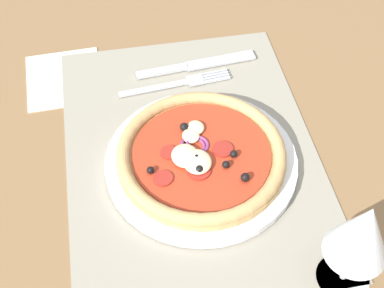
{
  "coord_description": "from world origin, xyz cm",
  "views": [
    {
      "loc": [
        49.79,
        -8.93,
        60.77
      ],
      "look_at": [
        0.92,
        0.0,
        2.64
      ],
      "focal_mm": 51.49,
      "sensor_mm": 36.0,
      "label": 1
    }
  ],
  "objects_px": {
    "plate": "(201,162)",
    "pizza": "(201,155)",
    "wine_glass": "(362,234)",
    "fork": "(181,83)",
    "napkin": "(64,78)",
    "knife": "(198,65)"
  },
  "relations": [
    {
      "from": "plate",
      "to": "pizza",
      "type": "bearing_deg",
      "value": -72.96
    },
    {
      "from": "wine_glass",
      "to": "fork",
      "type": "bearing_deg",
      "value": -159.7
    },
    {
      "from": "napkin",
      "to": "knife",
      "type": "bearing_deg",
      "value": 86.71
    },
    {
      "from": "pizza",
      "to": "wine_glass",
      "type": "distance_m",
      "value": 0.25
    },
    {
      "from": "fork",
      "to": "wine_glass",
      "type": "bearing_deg",
      "value": -75.2
    },
    {
      "from": "plate",
      "to": "knife",
      "type": "relative_size",
      "value": 1.33
    },
    {
      "from": "fork",
      "to": "plate",
      "type": "bearing_deg",
      "value": -95.46
    },
    {
      "from": "fork",
      "to": "wine_glass",
      "type": "height_order",
      "value": "wine_glass"
    },
    {
      "from": "plate",
      "to": "pizza",
      "type": "height_order",
      "value": "pizza"
    },
    {
      "from": "fork",
      "to": "napkin",
      "type": "height_order",
      "value": "fork"
    },
    {
      "from": "plate",
      "to": "napkin",
      "type": "distance_m",
      "value": 0.28
    },
    {
      "from": "plate",
      "to": "knife",
      "type": "height_order",
      "value": "plate"
    },
    {
      "from": "napkin",
      "to": "wine_glass",
      "type": "bearing_deg",
      "value": 37.47
    },
    {
      "from": "pizza",
      "to": "wine_glass",
      "type": "relative_size",
      "value": 1.56
    },
    {
      "from": "pizza",
      "to": "wine_glass",
      "type": "xyz_separation_m",
      "value": [
        0.2,
        0.14,
        0.07
      ]
    },
    {
      "from": "pizza",
      "to": "napkin",
      "type": "height_order",
      "value": "pizza"
    },
    {
      "from": "pizza",
      "to": "napkin",
      "type": "distance_m",
      "value": 0.29
    },
    {
      "from": "pizza",
      "to": "wine_glass",
      "type": "bearing_deg",
      "value": 34.45
    },
    {
      "from": "knife",
      "to": "fork",
      "type": "bearing_deg",
      "value": -137.19
    },
    {
      "from": "plate",
      "to": "fork",
      "type": "distance_m",
      "value": 0.17
    },
    {
      "from": "plate",
      "to": "wine_glass",
      "type": "distance_m",
      "value": 0.26
    },
    {
      "from": "pizza",
      "to": "fork",
      "type": "relative_size",
      "value": 1.29
    }
  ]
}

